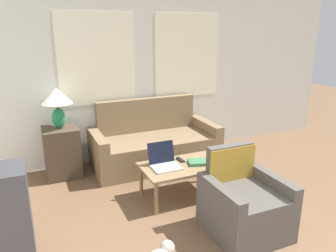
% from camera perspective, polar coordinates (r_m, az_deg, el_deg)
% --- Properties ---
extents(wall_back, '(6.78, 0.06, 2.60)m').
position_cam_1_polar(wall_back, '(5.13, -3.21, 9.19)').
color(wall_back, silver).
rests_on(wall_back, ground_plane).
extents(couch, '(1.84, 0.85, 0.95)m').
position_cam_1_polar(couch, '(4.93, -2.50, -3.40)').
color(couch, '#846B4C').
rests_on(couch, ground_plane).
extents(armchair, '(0.72, 0.72, 0.83)m').
position_cam_1_polar(armchair, '(3.44, 12.88, -13.36)').
color(armchair, '#514C47').
rests_on(armchair, ground_plane).
extents(side_table, '(0.46, 0.46, 0.69)m').
position_cam_1_polar(side_table, '(4.73, -17.96, -4.32)').
color(side_table, '#4C3D2D').
rests_on(side_table, ground_plane).
extents(table_lamp, '(0.40, 0.40, 0.54)m').
position_cam_1_polar(table_lamp, '(4.53, -18.77, 4.25)').
color(table_lamp, '#1E8451').
rests_on(table_lamp, side_table).
extents(coffee_table, '(1.00, 0.60, 0.41)m').
position_cam_1_polar(coffee_table, '(3.95, 2.72, -7.34)').
color(coffee_table, '#8E704C').
rests_on(coffee_table, ground_plane).
extents(laptop, '(0.33, 0.33, 0.27)m').
position_cam_1_polar(laptop, '(3.86, -0.65, -6.24)').
color(laptop, '#B7B7BC').
rests_on(laptop, coffee_table).
extents(cup_navy, '(0.08, 0.08, 0.10)m').
position_cam_1_polar(cup_navy, '(3.94, 8.41, -6.09)').
color(cup_navy, white).
rests_on(cup_navy, coffee_table).
extents(book_red, '(0.28, 0.24, 0.04)m').
position_cam_1_polar(book_red, '(3.97, 5.30, -6.29)').
color(book_red, '#3D7A4C').
rests_on(book_red, coffee_table).
extents(tv_remote, '(0.05, 0.15, 0.02)m').
position_cam_1_polar(tv_remote, '(4.04, 2.17, -5.90)').
color(tv_remote, black).
rests_on(tv_remote, coffee_table).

